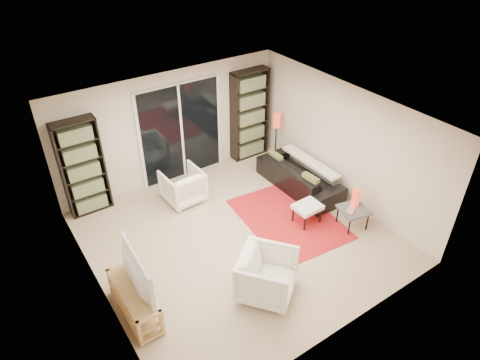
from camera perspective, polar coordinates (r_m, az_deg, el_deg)
name	(u,v)px	position (r m, az deg, el deg)	size (l,w,h in m)	color
floor	(238,237)	(7.95, -0.28, -7.56)	(5.00, 5.00, 0.00)	#CAAF92
wall_back	(171,127)	(9.11, -9.17, 6.95)	(5.00, 0.02, 2.40)	beige
wall_front	(346,273)	(5.79, 13.95, -12.00)	(5.00, 0.02, 2.40)	beige
wall_left	(91,239)	(6.46, -19.21, -7.41)	(0.02, 5.00, 2.40)	beige
wall_right	(343,143)	(8.65, 13.62, 4.85)	(0.02, 5.00, 2.40)	beige
ceiling	(237,118)	(6.61, -0.34, 8.22)	(5.00, 5.00, 0.02)	white
sliding_door	(181,132)	(9.23, -7.87, 6.37)	(1.92, 0.08, 2.16)	white
bookshelf_left	(83,168)	(8.56, -20.24, 1.53)	(0.80, 0.30, 1.95)	black
bookshelf_right	(250,115)	(9.90, 1.31, 8.69)	(0.90, 0.30, 2.10)	black
tv_stand	(135,300)	(6.75, -13.88, -15.31)	(0.39, 1.23, 0.50)	#DFB878
tv	(131,273)	(6.35, -14.39, -11.96)	(1.10, 0.14, 0.63)	black
rug	(288,219)	(8.40, 6.47, -5.13)	(1.63, 2.20, 0.01)	red
sofa	(300,176)	(9.12, 7.95, 0.52)	(2.03, 0.79, 0.59)	black
armchair_back	(183,186)	(8.72, -7.62, -0.77)	(0.74, 0.76, 0.69)	white
armchair_front	(267,275)	(6.74, 3.63, -12.58)	(0.82, 0.85, 0.77)	white
ottoman	(308,208)	(8.17, 9.00, -3.67)	(0.51, 0.42, 0.40)	white
side_table	(354,211)	(8.24, 14.91, -3.99)	(0.59, 0.59, 0.40)	#4C4C51
laptop	(354,210)	(8.17, 14.92, -3.91)	(0.33, 0.21, 0.03)	silver
table_lamp	(356,197)	(8.23, 15.20, -2.24)	(0.15, 0.15, 0.35)	red
floor_lamp	(277,126)	(9.74, 4.89, 7.18)	(0.18, 0.18, 1.21)	black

